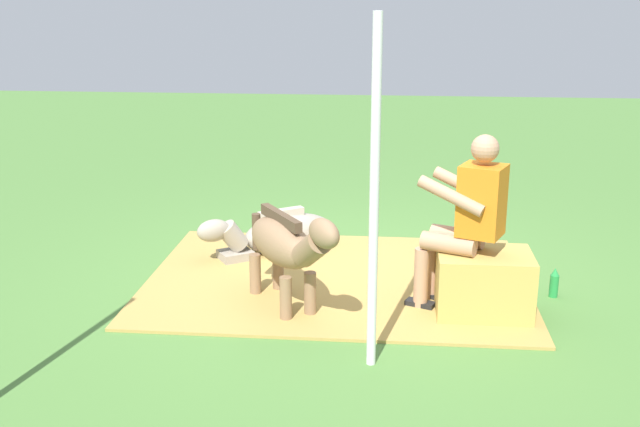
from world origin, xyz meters
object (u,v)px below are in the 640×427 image
at_px(person_seated, 465,216).
at_px(tent_pole_left, 374,199).
at_px(pony_standing, 286,245).
at_px(soda_bottle, 554,283).
at_px(pony_lying, 279,234).
at_px(hay_bale, 484,284).

height_order(person_seated, tent_pole_left, tent_pole_left).
relative_size(pony_standing, soda_bottle, 4.92).
height_order(pony_lying, soda_bottle, pony_lying).
xyz_separation_m(pony_standing, tent_pole_left, (-0.66, 0.81, 0.59)).
bearing_deg(soda_bottle, tent_pole_left, 42.02).
xyz_separation_m(hay_bale, soda_bottle, (-0.60, -0.40, -0.13)).
xyz_separation_m(pony_standing, pony_lying, (0.25, -1.27, -0.33)).
xyz_separation_m(pony_lying, soda_bottle, (-2.31, 0.82, -0.07)).
distance_m(pony_standing, pony_lying, 1.33).
bearing_deg(soda_bottle, pony_standing, 12.34).
relative_size(pony_lying, soda_bottle, 5.22).
distance_m(pony_standing, soda_bottle, 2.15).
height_order(pony_standing, tent_pole_left, tent_pole_left).
bearing_deg(person_seated, tent_pole_left, 54.52).
bearing_deg(pony_lying, soda_bottle, 160.53).
distance_m(person_seated, pony_lying, 2.03).
bearing_deg(pony_standing, soda_bottle, -167.66).
bearing_deg(pony_lying, person_seated, 142.92).
relative_size(soda_bottle, tent_pole_left, 0.11).
height_order(person_seated, pony_lying, person_seated).
bearing_deg(pony_standing, hay_bale, -178.05).
xyz_separation_m(person_seated, pony_lying, (1.55, -1.18, -0.57)).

